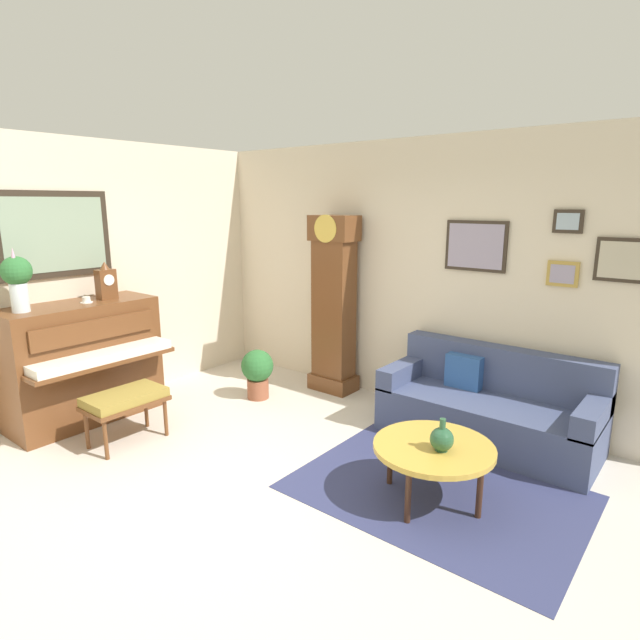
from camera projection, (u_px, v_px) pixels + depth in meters
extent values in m
cube|color=beige|center=(249.00, 493.00, 4.03)|extent=(6.40, 6.00, 0.10)
cube|color=beige|center=(68.00, 278.00, 5.29)|extent=(0.10, 4.90, 2.80)
cube|color=#33281E|center=(55.00, 234.00, 5.06)|extent=(0.03, 1.10, 0.84)
cube|color=gray|center=(56.00, 235.00, 5.05)|extent=(0.01, 0.98, 0.72)
cube|color=beige|center=(408.00, 275.00, 5.53)|extent=(5.30, 0.10, 2.80)
cube|color=#33281E|center=(631.00, 261.00, 4.16)|extent=(0.52, 0.03, 0.36)
cube|color=#BCB299|center=(630.00, 261.00, 4.15)|extent=(0.46, 0.01, 0.30)
cube|color=#33281E|center=(476.00, 246.00, 4.94)|extent=(0.60, 0.03, 0.48)
cube|color=#998EA8|center=(475.00, 246.00, 4.93)|extent=(0.54, 0.01, 0.42)
cube|color=#33281E|center=(568.00, 221.00, 4.40)|extent=(0.24, 0.03, 0.20)
cube|color=#9EB2C1|center=(568.00, 221.00, 4.39)|extent=(0.18, 0.01, 0.14)
cube|color=#B28E3D|center=(563.00, 274.00, 4.50)|extent=(0.26, 0.03, 0.22)
cube|color=#998EA8|center=(562.00, 274.00, 4.49)|extent=(0.20, 0.01, 0.16)
cube|color=navy|center=(436.00, 492.00, 3.94)|extent=(2.10, 1.50, 0.01)
cube|color=brown|center=(83.00, 362.00, 5.17)|extent=(0.60, 1.44, 1.20)
cube|color=brown|center=(104.00, 362.00, 4.89)|extent=(0.28, 1.38, 0.04)
cube|color=white|center=(104.00, 356.00, 4.87)|extent=(0.26, 1.32, 0.08)
cube|color=brown|center=(95.00, 330.00, 4.89)|extent=(0.03, 1.20, 0.20)
cube|color=brown|center=(125.00, 403.00, 4.69)|extent=(0.42, 0.70, 0.04)
cube|color=olive|center=(125.00, 397.00, 4.67)|extent=(0.40, 0.68, 0.08)
cylinder|color=brown|center=(106.00, 440.00, 4.41)|extent=(0.04, 0.04, 0.36)
cylinder|color=brown|center=(166.00, 418.00, 4.86)|extent=(0.04, 0.04, 0.36)
cylinder|color=brown|center=(87.00, 430.00, 4.60)|extent=(0.04, 0.04, 0.36)
cylinder|color=brown|center=(146.00, 409.00, 5.06)|extent=(0.04, 0.04, 0.36)
cube|color=brown|center=(333.00, 382.00, 6.09)|extent=(0.52, 0.34, 0.18)
cube|color=brown|center=(334.00, 316.00, 5.92)|extent=(0.44, 0.28, 1.78)
cube|color=brown|center=(334.00, 228.00, 5.69)|extent=(0.52, 0.32, 0.28)
cylinder|color=gold|center=(326.00, 229.00, 5.58)|extent=(0.30, 0.02, 0.30)
cylinder|color=gold|center=(331.00, 311.00, 5.86)|extent=(0.03, 0.03, 0.70)
cube|color=#424C70|center=(486.00, 420.00, 4.73)|extent=(1.90, 0.80, 0.42)
cube|color=#424C70|center=(501.00, 370.00, 4.86)|extent=(1.90, 0.20, 0.44)
cube|color=#424C70|center=(405.00, 371.00, 5.19)|extent=(0.18, 0.80, 0.20)
cube|color=#424C70|center=(593.00, 414.00, 4.14)|extent=(0.18, 0.80, 0.20)
cube|color=#2D5699|center=(464.00, 372.00, 4.93)|extent=(0.34, 0.12, 0.32)
cylinder|color=gold|center=(434.00, 447.00, 3.75)|extent=(0.88, 0.88, 0.04)
torus|color=#3D2316|center=(434.00, 447.00, 3.75)|extent=(0.88, 0.88, 0.04)
cylinder|color=#3D2316|center=(453.00, 457.00, 4.07)|extent=(0.04, 0.04, 0.40)
cylinder|color=#3D2316|center=(480.00, 492.00, 3.58)|extent=(0.04, 0.04, 0.40)
cylinder|color=#3D2316|center=(408.00, 496.00, 3.53)|extent=(0.04, 0.04, 0.40)
cylinder|color=#3D2316|center=(390.00, 460.00, 4.02)|extent=(0.04, 0.04, 0.40)
cube|color=brown|center=(106.00, 284.00, 5.23)|extent=(0.12, 0.18, 0.30)
cylinder|color=white|center=(109.00, 280.00, 5.18)|extent=(0.01, 0.11, 0.11)
cone|color=brown|center=(104.00, 266.00, 5.18)|extent=(0.10, 0.10, 0.08)
cylinder|color=silver|center=(20.00, 298.00, 4.61)|extent=(0.15, 0.15, 0.26)
sphere|color=#2D6B33|center=(16.00, 271.00, 4.55)|extent=(0.26, 0.26, 0.26)
cone|color=#D199B7|center=(13.00, 257.00, 4.49)|extent=(0.06, 0.06, 0.16)
cylinder|color=white|center=(87.00, 302.00, 5.05)|extent=(0.12, 0.12, 0.01)
cylinder|color=white|center=(86.00, 300.00, 5.05)|extent=(0.08, 0.08, 0.06)
cylinder|color=#234C33|center=(441.00, 449.00, 3.67)|extent=(0.09, 0.09, 0.01)
sphere|color=#285638|center=(442.00, 439.00, 3.65)|extent=(0.17, 0.17, 0.17)
cylinder|color=#285638|center=(443.00, 424.00, 3.62)|extent=(0.04, 0.04, 0.08)
cylinder|color=#935138|center=(258.00, 389.00, 5.82)|extent=(0.24, 0.24, 0.22)
sphere|color=#2D6B33|center=(257.00, 366.00, 5.76)|extent=(0.36, 0.36, 0.36)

